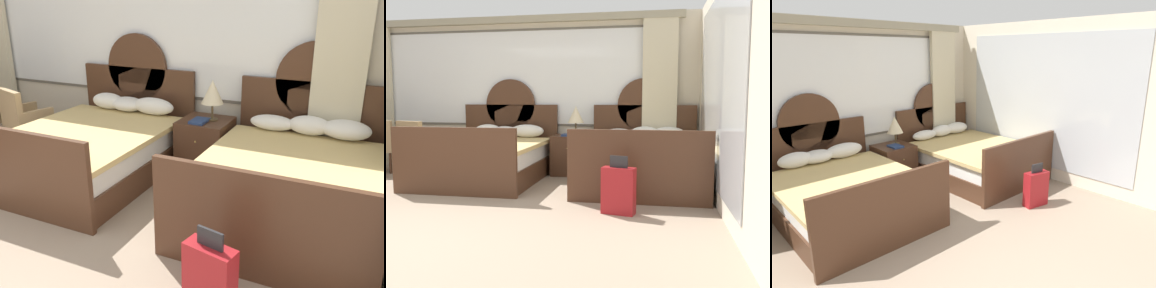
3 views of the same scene
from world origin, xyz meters
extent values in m
cube|color=beige|center=(0.00, 4.09, 1.35)|extent=(6.54, 0.07, 2.70)
cube|color=#605B52|center=(0.00, 4.04, 1.62)|extent=(4.97, 0.02, 1.71)
cube|color=white|center=(0.00, 4.04, 1.62)|extent=(4.89, 0.02, 1.63)
cube|color=beige|center=(2.61, 3.95, 1.30)|extent=(0.57, 0.08, 2.60)
cube|color=#472B1C|center=(0.01, 2.88, 0.15)|extent=(1.63, 2.12, 0.30)
cube|color=white|center=(0.01, 2.88, 0.41)|extent=(1.57, 2.02, 0.23)
cube|color=tan|center=(0.01, 2.80, 0.56)|extent=(1.67, 1.92, 0.06)
cube|color=#472B1C|center=(0.01, 3.97, 0.57)|extent=(1.71, 0.06, 1.15)
cylinder|color=#472B1C|center=(0.01, 3.97, 1.15)|extent=(0.90, 0.06, 0.90)
cube|color=#472B1C|center=(0.01, 1.79, 0.45)|extent=(1.71, 0.06, 0.89)
ellipsoid|color=white|center=(-0.33, 3.73, 0.70)|extent=(0.48, 0.25, 0.22)
ellipsoid|color=white|center=(-0.03, 3.75, 0.68)|extent=(0.48, 0.34, 0.19)
ellipsoid|color=white|center=(0.39, 3.73, 0.70)|extent=(0.59, 0.24, 0.22)
cube|color=#472B1C|center=(2.37, 2.88, 0.15)|extent=(1.63, 2.12, 0.30)
cube|color=white|center=(2.37, 2.88, 0.41)|extent=(1.57, 2.02, 0.23)
cube|color=tan|center=(2.37, 2.80, 0.56)|extent=(1.67, 1.92, 0.06)
cube|color=#472B1C|center=(2.37, 3.97, 0.57)|extent=(1.71, 0.06, 1.15)
cylinder|color=#472B1C|center=(2.37, 3.97, 1.15)|extent=(0.90, 0.06, 0.90)
cube|color=#472B1C|center=(2.37, 1.79, 0.45)|extent=(1.71, 0.06, 0.89)
ellipsoid|color=white|center=(1.97, 3.74, 0.68)|extent=(0.52, 0.24, 0.18)
ellipsoid|color=white|center=(2.39, 3.74, 0.70)|extent=(0.47, 0.25, 0.22)
ellipsoid|color=white|center=(2.77, 3.74, 0.69)|extent=(0.52, 0.33, 0.21)
cube|color=#472B1C|center=(1.19, 3.59, 0.33)|extent=(0.59, 0.59, 0.65)
sphere|color=tan|center=(1.19, 3.29, 0.47)|extent=(0.02, 0.02, 0.02)
cylinder|color=brown|center=(1.26, 3.63, 0.66)|extent=(0.14, 0.14, 0.02)
cylinder|color=brown|center=(1.26, 3.63, 0.76)|extent=(0.03, 0.03, 0.19)
cone|color=beige|center=(1.26, 3.63, 1.00)|extent=(0.27, 0.27, 0.28)
cube|color=navy|center=(1.16, 3.48, 0.67)|extent=(0.18, 0.26, 0.03)
cube|color=tan|center=(-1.33, 3.23, 0.40)|extent=(0.68, 0.68, 0.10)
cube|color=tan|center=(-1.40, 3.01, 0.67)|extent=(0.53, 0.24, 0.44)
cube|color=tan|center=(-1.10, 3.16, 0.53)|extent=(0.21, 0.48, 0.16)
cube|color=tan|center=(-1.56, 3.30, 0.53)|extent=(0.21, 0.48, 0.16)
cylinder|color=#472B1C|center=(-1.05, 3.37, 0.18)|extent=(0.04, 0.04, 0.35)
cylinder|color=#472B1C|center=(-1.47, 3.50, 0.18)|extent=(0.04, 0.04, 0.35)
cylinder|color=#472B1C|center=(-1.19, 2.96, 0.18)|extent=(0.04, 0.04, 0.35)
cylinder|color=#472B1C|center=(-1.60, 3.09, 0.18)|extent=(0.04, 0.04, 0.35)
cube|color=tan|center=(-1.83, 3.28, 0.53)|extent=(0.17, 0.48, 0.16)
cylinder|color=#472B1C|center=(-1.90, 3.49, 0.18)|extent=(0.04, 0.04, 0.35)
cube|color=maroon|center=(2.18, 1.36, 0.26)|extent=(0.38, 0.23, 0.51)
cube|color=#232326|center=(2.18, 1.36, 0.58)|extent=(0.20, 0.06, 0.13)
camera|label=1|loc=(3.02, -0.74, 2.04)|focal=37.98mm
camera|label=2|loc=(2.56, -3.04, 1.26)|focal=38.44mm
camera|label=3|loc=(-1.72, -1.23, 2.19)|focal=31.46mm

